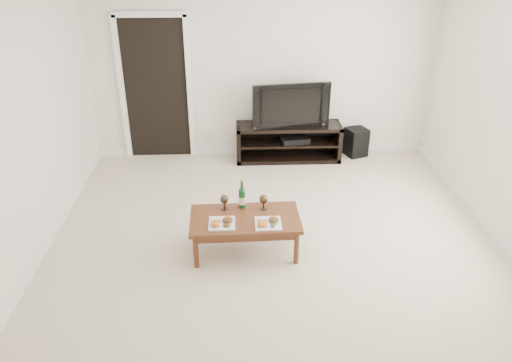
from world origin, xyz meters
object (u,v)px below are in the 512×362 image
object	(u,v)px
coffee_table	(245,234)
subwoofer	(356,142)
television	(289,104)
media_console	(288,142)

from	to	relation	value
coffee_table	subwoofer	bearing A→B (deg)	54.73
television	subwoofer	xyz separation A→B (m)	(1.05, 0.10, -0.66)
subwoofer	coffee_table	world-z (taller)	subwoofer
media_console	television	size ratio (longest dim) A/B	1.37
subwoofer	media_console	bearing A→B (deg)	165.54
subwoofer	television	bearing A→B (deg)	165.54
media_console	television	distance (m)	0.60
television	coffee_table	world-z (taller)	television
media_console	subwoofer	distance (m)	1.06
media_console	subwoofer	world-z (taller)	media_console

